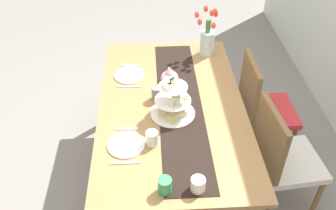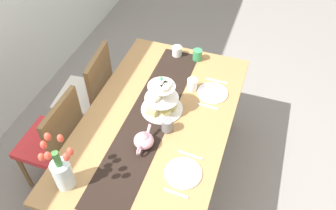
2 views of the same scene
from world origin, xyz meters
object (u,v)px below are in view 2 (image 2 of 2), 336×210
chair_left (56,140)px  mug_grey (167,125)px  dinner_plate_right (212,93)px  teapot (144,140)px  fork_left (176,193)px  fork_right (208,106)px  mug_white_text (192,84)px  tiered_cake_stand (162,100)px  cream_jug (177,51)px  tulip_vase (61,170)px  dining_table (157,128)px  knife_right (217,81)px  knife_left (190,155)px  dinner_plate_left (183,173)px  mug_orange (197,55)px  chair_right (90,92)px

chair_left → mug_grey: (0.17, -0.83, 0.29)m
chair_left → dinner_plate_right: (0.62, -1.03, 0.25)m
mug_grey → teapot: bearing=150.9°
teapot → fork_left: teapot is taller
dinner_plate_right → fork_right: (-0.14, 0.00, -0.00)m
mug_white_text → mug_grey: bearing=174.2°
teapot → chair_left: bearing=89.7°
tiered_cake_stand → fork_right: 0.34m
cream_jug → tiered_cake_stand: bearing=-171.9°
tulip_vase → fork_left: bearing=-76.9°
dining_table → teapot: teapot is taller
fork_right → knife_right: (0.29, 0.00, 0.00)m
tiered_cake_stand → knife_left: 0.45m
chair_left → cream_jug: 1.20m
tiered_cake_stand → dinner_plate_left: tiered_cake_stand is taller
dinner_plate_right → mug_grey: size_ratio=2.42×
mug_grey → dinner_plate_left: bearing=-145.3°
fork_left → mug_orange: mug_orange is taller
chair_left → cream_jug: chair_left is taller
teapot → mug_orange: bearing=-4.9°
dinner_plate_left → dining_table: bearing=39.8°
teapot → dinner_plate_right: 0.70m
cream_jug → dinner_plate_left: bearing=-160.2°
chair_right → dinner_plate_left: bearing=-122.9°
teapot → mug_grey: 0.20m
tulip_vase → cream_jug: bearing=-9.8°
mug_orange → fork_right: bearing=-156.3°
chair_left → fork_right: bearing=-65.2°
teapot → mug_grey: bearing=-29.1°
tulip_vase → mug_grey: bearing=-36.2°
mug_white_text → tiered_cake_stand: bearing=152.0°
chair_left → mug_white_text: 1.11m
teapot → mug_orange: size_ratio=2.51×
knife_left → mug_grey: (0.15, 0.20, 0.05)m
knife_left → mug_orange: 0.98m
teapot → knife_right: size_ratio=1.40×
tulip_vase → knife_left: size_ratio=2.47×
mug_grey → mug_orange: (0.80, 0.01, -0.00)m
fork_right → mug_white_text: mug_white_text is taller
teapot → mug_grey: teapot is taller
cream_jug → fork_left: (-1.24, -0.40, -0.04)m
tiered_cake_stand → cream_jug: tiered_cake_stand is taller
dinner_plate_right → mug_grey: (-0.45, 0.20, 0.05)m
fork_left → mug_white_text: (0.88, 0.16, 0.04)m
chair_left → mug_white_text: chair_left is taller
fork_left → fork_right: same height
mug_orange → chair_right: bearing=117.8°
chair_left → fork_left: chair_left is taller
cream_jug → fork_right: bearing=-141.6°
dining_table → tiered_cake_stand: bearing=0.7°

